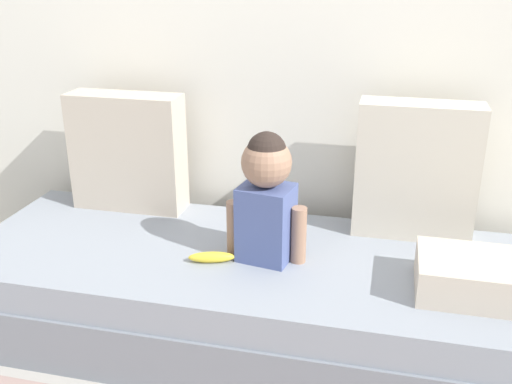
{
  "coord_description": "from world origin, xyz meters",
  "views": [
    {
      "loc": [
        0.49,
        -1.9,
        1.38
      ],
      "look_at": [
        0.04,
        0.0,
        0.6
      ],
      "focal_mm": 40.99,
      "sensor_mm": 36.0,
      "label": 1
    }
  ],
  "objects_px": {
    "banana": "(212,257)",
    "folded_blanket": "(479,277)",
    "throw_pillow_right": "(416,171)",
    "toddler": "(266,194)",
    "couch": "(245,293)",
    "throw_pillow_left": "(128,152)"
  },
  "relations": [
    {
      "from": "banana",
      "to": "folded_blanket",
      "type": "relative_size",
      "value": 0.42
    },
    {
      "from": "throw_pillow_right",
      "to": "toddler",
      "type": "height_order",
      "value": "throw_pillow_right"
    },
    {
      "from": "couch",
      "to": "throw_pillow_right",
      "type": "distance_m",
      "value": 0.81
    },
    {
      "from": "throw_pillow_left",
      "to": "throw_pillow_right",
      "type": "relative_size",
      "value": 0.95
    },
    {
      "from": "toddler",
      "to": "throw_pillow_left",
      "type": "bearing_deg",
      "value": 153.91
    },
    {
      "from": "couch",
      "to": "banana",
      "type": "distance_m",
      "value": 0.24
    },
    {
      "from": "couch",
      "to": "throw_pillow_left",
      "type": "distance_m",
      "value": 0.81
    },
    {
      "from": "throw_pillow_left",
      "to": "banana",
      "type": "xyz_separation_m",
      "value": [
        0.5,
        -0.42,
        -0.23
      ]
    },
    {
      "from": "throw_pillow_left",
      "to": "folded_blanket",
      "type": "bearing_deg",
      "value": -16.52
    },
    {
      "from": "toddler",
      "to": "banana",
      "type": "relative_size",
      "value": 2.84
    },
    {
      "from": "couch",
      "to": "throw_pillow_right",
      "type": "bearing_deg",
      "value": 27.73
    },
    {
      "from": "throw_pillow_right",
      "to": "throw_pillow_left",
      "type": "bearing_deg",
      "value": 180.0
    },
    {
      "from": "toddler",
      "to": "banana",
      "type": "xyz_separation_m",
      "value": [
        -0.18,
        -0.08,
        -0.23
      ]
    },
    {
      "from": "throw_pillow_left",
      "to": "folded_blanket",
      "type": "relative_size",
      "value": 1.27
    },
    {
      "from": "folded_blanket",
      "to": "banana",
      "type": "bearing_deg",
      "value": 179.71
    },
    {
      "from": "folded_blanket",
      "to": "throw_pillow_left",
      "type": "bearing_deg",
      "value": 163.48
    },
    {
      "from": "banana",
      "to": "toddler",
      "type": "bearing_deg",
      "value": 23.5
    },
    {
      "from": "throw_pillow_right",
      "to": "toddler",
      "type": "xyz_separation_m",
      "value": [
        -0.52,
        -0.34,
        -0.01
      ]
    },
    {
      "from": "throw_pillow_right",
      "to": "folded_blanket",
      "type": "distance_m",
      "value": 0.52
    },
    {
      "from": "throw_pillow_left",
      "to": "folded_blanket",
      "type": "xyz_separation_m",
      "value": [
        1.42,
        -0.42,
        -0.19
      ]
    },
    {
      "from": "throw_pillow_left",
      "to": "banana",
      "type": "bearing_deg",
      "value": -39.63
    },
    {
      "from": "banana",
      "to": "throw_pillow_right",
      "type": "bearing_deg",
      "value": 30.66
    }
  ]
}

